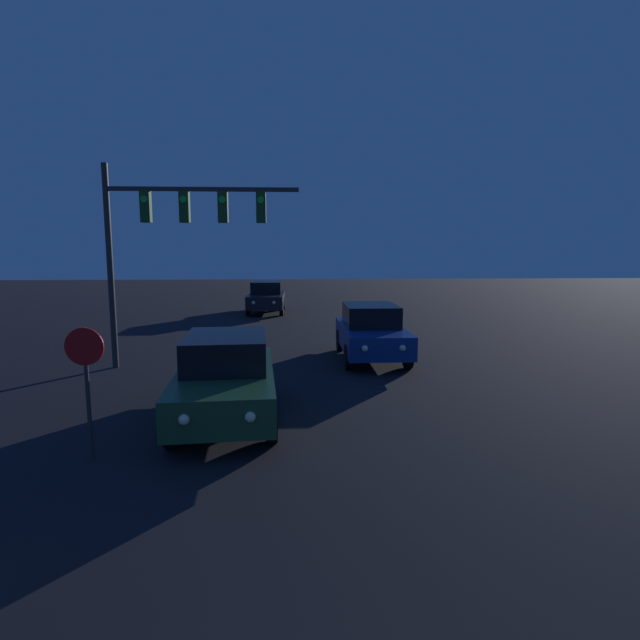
# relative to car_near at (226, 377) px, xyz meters

# --- Properties ---
(car_near) EXTENTS (2.23, 4.68, 1.76)m
(car_near) POSITION_rel_car_near_xyz_m (0.00, 0.00, 0.00)
(car_near) COLOR #1E4728
(car_near) RESTS_ON ground_plane
(car_mid) EXTENTS (2.02, 4.60, 1.76)m
(car_mid) POSITION_rel_car_near_xyz_m (3.96, 5.65, 0.00)
(car_mid) COLOR navy
(car_mid) RESTS_ON ground_plane
(car_far) EXTENTS (2.06, 4.62, 1.76)m
(car_far) POSITION_rel_car_near_xyz_m (-0.02, 18.08, 0.00)
(car_far) COLOR black
(car_far) RESTS_ON ground_plane
(traffic_signal_mast) EXTENTS (5.66, 0.30, 6.00)m
(traffic_signal_mast) POSITION_rel_car_near_xyz_m (-2.13, 4.86, 3.33)
(traffic_signal_mast) COLOR #2D2D2D
(traffic_signal_mast) RESTS_ON ground_plane
(stop_sign) EXTENTS (0.63, 0.07, 2.26)m
(stop_sign) POSITION_rel_car_near_xyz_m (-2.04, -1.94, 0.65)
(stop_sign) COLOR #2D2D2D
(stop_sign) RESTS_ON ground_plane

